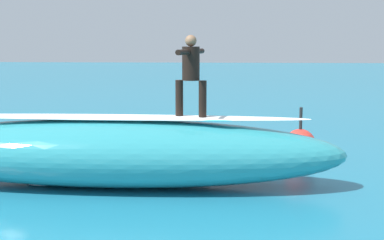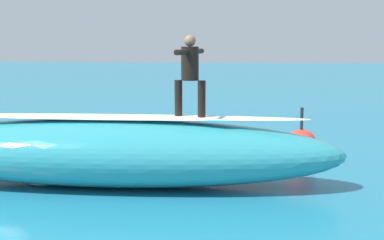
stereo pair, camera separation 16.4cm
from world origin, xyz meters
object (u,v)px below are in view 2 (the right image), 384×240
(surfboard_paddling, at_px, (194,156))
(surfer_paddling, at_px, (189,149))
(buoy_marker, at_px, (301,144))
(surfboard_riding, at_px, (190,118))
(surfer_riding, at_px, (190,70))

(surfboard_paddling, height_order, surfer_paddling, surfer_paddling)
(surfboard_paddling, xyz_separation_m, buoy_marker, (-2.76, 0.07, 0.35))
(surfboard_riding, xyz_separation_m, buoy_marker, (-2.61, -2.74, -1.05))
(buoy_marker, bearing_deg, surfboard_riding, 46.30)
(surfboard_paddling, distance_m, buoy_marker, 2.78)
(surfer_paddling, bearing_deg, surfboard_riding, -110.14)
(surfer_paddling, bearing_deg, surfboard_paddling, 0.00)
(surfer_riding, bearing_deg, surfboard_riding, -49.42)
(surfer_paddling, relative_size, buoy_marker, 1.27)
(surfboard_paddling, bearing_deg, buoy_marker, -27.20)
(surfboard_paddling, relative_size, buoy_marker, 1.55)
(surfer_riding, relative_size, buoy_marker, 1.23)
(surfer_riding, bearing_deg, surfer_paddling, -70.36)
(surfboard_riding, xyz_separation_m, surfer_paddling, (0.27, -2.75, -1.21))
(surfboard_paddling, relative_size, surfer_paddling, 1.22)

